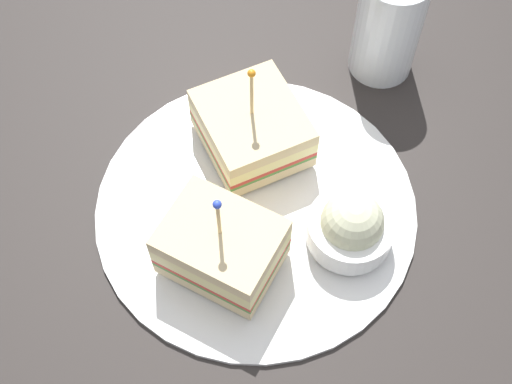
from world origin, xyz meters
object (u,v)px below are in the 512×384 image
at_px(plate, 256,206).
at_px(coleslaw_bowl, 351,226).
at_px(sandwich_half_front, 221,247).
at_px(sandwich_half_back, 252,128).
at_px(drink_glass, 388,28).

distance_m(plate, coleslaw_bowl, 0.09).
bearing_deg(sandwich_half_front, sandwich_half_back, 165.16).
relative_size(plate, sandwich_half_front, 2.49).
bearing_deg(plate, coleslaw_bowl, 64.46).
distance_m(plate, sandwich_half_back, 0.07).
relative_size(sandwich_half_back, coleslaw_bowl, 1.61).
relative_size(plate, drink_glass, 2.55).
xyz_separation_m(sandwich_half_back, drink_glass, (-0.10, 0.14, 0.02)).
xyz_separation_m(sandwich_half_front, coleslaw_bowl, (-0.02, 0.11, -0.01)).
bearing_deg(sandwich_half_back, plate, -0.36).
height_order(sandwich_half_front, sandwich_half_back, sandwich_half_back).
xyz_separation_m(plate, sandwich_half_front, (0.05, -0.03, 0.03)).
height_order(plate, drink_glass, drink_glass).
distance_m(sandwich_half_back, coleslaw_bowl, 0.13).
bearing_deg(sandwich_half_back, drink_glass, 125.54).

